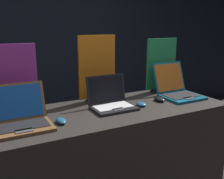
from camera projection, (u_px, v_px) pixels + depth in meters
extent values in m
cube|color=black|center=(46.00, 30.00, 3.49)|extent=(8.00, 0.05, 2.80)
cube|color=#282623|center=(113.00, 159.00, 2.09)|extent=(1.79, 0.69, 0.86)
cube|color=brown|center=(22.00, 128.00, 1.59)|extent=(0.36, 0.24, 0.02)
cube|color=black|center=(21.00, 126.00, 1.60)|extent=(0.32, 0.17, 0.00)
cube|color=#3F3F42|center=(24.00, 131.00, 1.52)|extent=(0.10, 0.05, 0.00)
cube|color=brown|center=(16.00, 102.00, 1.69)|extent=(0.36, 0.09, 0.23)
cube|color=#194C99|center=(16.00, 102.00, 1.68)|extent=(0.33, 0.07, 0.20)
ellipsoid|color=navy|center=(61.00, 121.00, 1.69)|extent=(0.06, 0.11, 0.03)
cube|color=black|center=(14.00, 112.00, 1.87)|extent=(0.20, 0.07, 0.02)
cube|color=purple|center=(11.00, 78.00, 1.81)|extent=(0.36, 0.02, 0.47)
cube|color=black|center=(114.00, 108.00, 1.96)|extent=(0.32, 0.22, 0.02)
cube|color=#B7B7B7|center=(113.00, 106.00, 1.97)|extent=(0.28, 0.16, 0.00)
cube|color=#3F3F42|center=(118.00, 109.00, 1.90)|extent=(0.09, 0.05, 0.00)
cube|color=black|center=(106.00, 89.00, 2.04)|extent=(0.32, 0.05, 0.22)
cube|color=black|center=(107.00, 89.00, 2.04)|extent=(0.29, 0.04, 0.19)
ellipsoid|color=navy|center=(141.00, 104.00, 2.04)|extent=(0.07, 0.09, 0.03)
cube|color=black|center=(98.00, 98.00, 2.21)|extent=(0.18, 0.07, 0.02)
cube|color=orange|center=(97.00, 67.00, 2.15)|extent=(0.32, 0.02, 0.51)
cube|color=#0F5170|center=(182.00, 97.00, 2.26)|extent=(0.32, 0.28, 0.02)
cube|color=black|center=(181.00, 95.00, 2.27)|extent=(0.29, 0.20, 0.00)
cube|color=#3F3F42|center=(189.00, 98.00, 2.18)|extent=(0.09, 0.06, 0.00)
cube|color=#0F5170|center=(169.00, 77.00, 2.38)|extent=(0.32, 0.11, 0.27)
cube|color=#A5591E|center=(169.00, 77.00, 2.38)|extent=(0.29, 0.09, 0.23)
ellipsoid|color=black|center=(159.00, 99.00, 2.17)|extent=(0.07, 0.12, 0.03)
cube|color=black|center=(160.00, 89.00, 2.52)|extent=(0.18, 0.07, 0.02)
cube|color=#268C4C|center=(161.00, 64.00, 2.46)|extent=(0.32, 0.02, 0.47)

